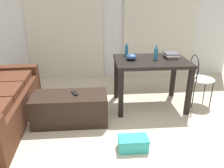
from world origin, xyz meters
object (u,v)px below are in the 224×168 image
object	(u,v)px
craft_table	(151,67)
shoebox	(133,143)
tv_remote_primary	(75,93)
wire_chair	(198,75)
bowl	(131,57)
book_stack	(171,55)
bottle_far	(156,54)
bottle_near	(127,50)
coffee_table	(70,108)

from	to	relation	value
craft_table	shoebox	xyz separation A→B (m)	(-0.46, -1.13, -0.59)
craft_table	tv_remote_primary	xyz separation A→B (m)	(-1.18, -0.41, -0.23)
wire_chair	shoebox	world-z (taller)	wire_chair
bowl	book_stack	distance (m)	0.66
wire_chair	shoebox	size ratio (longest dim) A/B	2.40
wire_chair	bowl	bearing A→B (deg)	178.42
bottle_far	bowl	bearing A→B (deg)	177.16
craft_table	bottle_near	bearing A→B (deg)	141.29
book_stack	tv_remote_primary	size ratio (longest dim) A/B	2.02
bottle_far	bowl	distance (m)	0.39
bottle_far	bowl	world-z (taller)	bottle_far
book_stack	bottle_near	bearing A→B (deg)	164.70
craft_table	shoebox	distance (m)	1.35
wire_chair	bottle_far	distance (m)	0.81
wire_chair	tv_remote_primary	bearing A→B (deg)	-168.72
book_stack	bottle_far	bearing A→B (deg)	-160.42
bottle_near	book_stack	size ratio (longest dim) A/B	0.68
book_stack	tv_remote_primary	bearing A→B (deg)	-161.75
wire_chair	tv_remote_primary	size ratio (longest dim) A/B	5.66
wire_chair	bottle_near	bearing A→B (deg)	165.28
bottle_near	bottle_far	world-z (taller)	bottle_far
tv_remote_primary	shoebox	bearing A→B (deg)	-67.54
craft_table	coffee_table	bearing A→B (deg)	-161.15
bottle_far	coffee_table	bearing A→B (deg)	-162.14
bottle_far	book_stack	distance (m)	0.30
craft_table	bowl	bearing A→B (deg)	177.19
craft_table	bowl	distance (m)	0.36
coffee_table	bottle_far	xyz separation A→B (m)	(1.32, 0.43, 0.67)
coffee_table	shoebox	xyz separation A→B (m)	(0.80, -0.70, -0.13)
bowl	tv_remote_primary	distance (m)	1.04
bowl	shoebox	xyz separation A→B (m)	(-0.14, -1.14, -0.76)
wire_chair	shoebox	distance (m)	1.73
wire_chair	book_stack	xyz separation A→B (m)	(-0.45, 0.11, 0.31)
coffee_table	bottle_far	distance (m)	1.54
coffee_table	tv_remote_primary	distance (m)	0.24
tv_remote_primary	coffee_table	bearing A→B (deg)	173.51
coffee_table	craft_table	bearing A→B (deg)	18.85
wire_chair	book_stack	world-z (taller)	book_stack
bottle_far	shoebox	world-z (taller)	bottle_far
tv_remote_primary	shoebox	distance (m)	1.08
craft_table	book_stack	bearing A→B (deg)	15.57
book_stack	bowl	bearing A→B (deg)	-173.14
wire_chair	craft_table	bearing A→B (deg)	178.92
craft_table	bowl	xyz separation A→B (m)	(-0.32, 0.02, 0.17)
craft_table	bottle_far	world-z (taller)	bottle_far
bottle_near	tv_remote_primary	world-z (taller)	bottle_near
coffee_table	book_stack	size ratio (longest dim) A/B	3.43
book_stack	shoebox	world-z (taller)	book_stack
bottle_near	coffee_table	bearing A→B (deg)	-141.59
bottle_near	bowl	bearing A→B (deg)	-81.98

